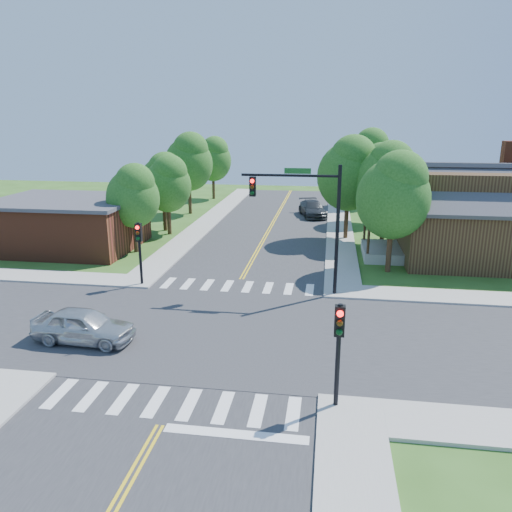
% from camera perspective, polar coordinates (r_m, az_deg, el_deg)
% --- Properties ---
extents(ground, '(100.00, 100.00, 0.00)m').
position_cam_1_polar(ground, '(23.56, -4.90, -8.50)').
color(ground, '#2F531A').
rests_on(ground, ground).
extents(road_ns, '(10.00, 90.00, 0.04)m').
position_cam_1_polar(road_ns, '(23.55, -4.91, -8.45)').
color(road_ns, '#2D2D30').
rests_on(road_ns, ground).
extents(road_ew, '(90.00, 10.00, 0.04)m').
position_cam_1_polar(road_ew, '(23.55, -4.91, -8.44)').
color(road_ew, '#2D2D30').
rests_on(road_ew, ground).
extents(intersection_patch, '(10.20, 10.20, 0.06)m').
position_cam_1_polar(intersection_patch, '(23.56, -4.90, -8.50)').
color(intersection_patch, '#2D2D30').
rests_on(intersection_patch, ground).
extents(sidewalk_ne, '(40.00, 40.00, 0.14)m').
position_cam_1_polar(sidewalk_ne, '(39.40, 23.92, 0.31)').
color(sidewalk_ne, '#9E9B93').
rests_on(sidewalk_ne, ground).
extents(sidewalk_nw, '(40.00, 40.00, 0.14)m').
position_cam_1_polar(sidewalk_nw, '(43.31, -20.72, 1.96)').
color(sidewalk_nw, '#9E9B93').
rests_on(sidewalk_nw, ground).
extents(crosswalk_north, '(8.85, 2.00, 0.01)m').
position_cam_1_polar(crosswalk_north, '(29.18, -2.13, -3.47)').
color(crosswalk_north, white).
rests_on(crosswalk_north, ground).
extents(crosswalk_south, '(8.85, 2.00, 0.01)m').
position_cam_1_polar(crosswalk_south, '(18.27, -9.53, -16.23)').
color(crosswalk_south, white).
rests_on(crosswalk_south, ground).
extents(centerline, '(0.30, 90.00, 0.01)m').
position_cam_1_polar(centerline, '(23.54, -4.91, -8.39)').
color(centerline, yellow).
rests_on(centerline, ground).
extents(stop_bar, '(4.60, 0.45, 0.09)m').
position_cam_1_polar(stop_bar, '(16.62, -2.33, -19.79)').
color(stop_bar, white).
rests_on(stop_bar, ground).
extents(signal_mast_ne, '(5.30, 0.42, 7.20)m').
position_cam_1_polar(signal_mast_ne, '(26.92, 5.78, 5.40)').
color(signal_mast_ne, black).
rests_on(signal_mast_ne, ground).
extents(signal_pole_se, '(0.34, 0.42, 3.80)m').
position_cam_1_polar(signal_pole_se, '(16.78, 9.45, -9.11)').
color(signal_pole_se, black).
rests_on(signal_pole_se, ground).
extents(signal_pole_nw, '(0.34, 0.42, 3.80)m').
position_cam_1_polar(signal_pole_nw, '(29.38, -13.21, 1.57)').
color(signal_pole_nw, black).
rests_on(signal_pole_nw, ground).
extents(house_ne, '(13.05, 8.80, 7.11)m').
position_cam_1_polar(house_ne, '(37.04, 24.04, 4.57)').
color(house_ne, '#311D11').
rests_on(house_ne, ground).
extents(building_nw, '(10.40, 8.40, 3.73)m').
position_cam_1_polar(building_nw, '(39.93, -20.72, 3.53)').
color(building_nw, brown).
rests_on(building_nw, ground).
extents(tree_e_a, '(4.54, 4.31, 7.71)m').
position_cam_1_polar(tree_e_a, '(31.96, 15.59, 6.91)').
color(tree_e_a, '#382314').
rests_on(tree_e_a, ground).
extents(tree_e_b, '(4.68, 4.44, 7.95)m').
position_cam_1_polar(tree_e_b, '(38.80, 14.77, 8.69)').
color(tree_e_b, '#382314').
rests_on(tree_e_b, ground).
extents(tree_e_c, '(4.34, 4.13, 7.39)m').
position_cam_1_polar(tree_e_c, '(46.87, 13.76, 9.44)').
color(tree_e_c, '#382314').
rests_on(tree_e_c, ground).
extents(tree_e_d, '(4.97, 4.72, 8.45)m').
position_cam_1_polar(tree_e_d, '(55.95, 12.78, 11.18)').
color(tree_e_d, '#382314').
rests_on(tree_e_d, ground).
extents(tree_w_a, '(3.81, 3.62, 6.48)m').
position_cam_1_polar(tree_w_a, '(36.76, -13.82, 6.85)').
color(tree_w_a, '#382314').
rests_on(tree_w_a, ground).
extents(tree_w_b, '(3.98, 3.78, 6.76)m').
position_cam_1_polar(tree_w_b, '(43.37, -10.51, 8.60)').
color(tree_w_b, '#382314').
rests_on(tree_w_b, ground).
extents(tree_w_c, '(4.80, 4.56, 8.16)m').
position_cam_1_polar(tree_w_c, '(50.66, -7.65, 10.77)').
color(tree_w_c, '#382314').
rests_on(tree_w_c, ground).
extents(tree_w_d, '(4.34, 4.12, 7.37)m').
position_cam_1_polar(tree_w_d, '(59.89, -4.89, 11.11)').
color(tree_w_d, '#382314').
rests_on(tree_w_d, ground).
extents(tree_house, '(4.88, 4.64, 8.30)m').
position_cam_1_polar(tree_house, '(39.99, 10.66, 9.46)').
color(tree_house, '#382314').
rests_on(tree_house, ground).
extents(tree_bldg, '(3.91, 3.72, 6.65)m').
position_cam_1_polar(tree_bldg, '(41.92, -10.02, 8.28)').
color(tree_bldg, '#382314').
rests_on(tree_bldg, ground).
extents(car_silver, '(2.32, 4.70, 1.53)m').
position_cam_1_polar(car_silver, '(23.30, -19.11, -7.60)').
color(car_silver, silver).
rests_on(car_silver, ground).
extents(car_dgrey, '(4.62, 6.22, 1.51)m').
position_cam_1_polar(car_dgrey, '(49.63, 6.48, 5.35)').
color(car_dgrey, '#303235').
rests_on(car_dgrey, ground).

